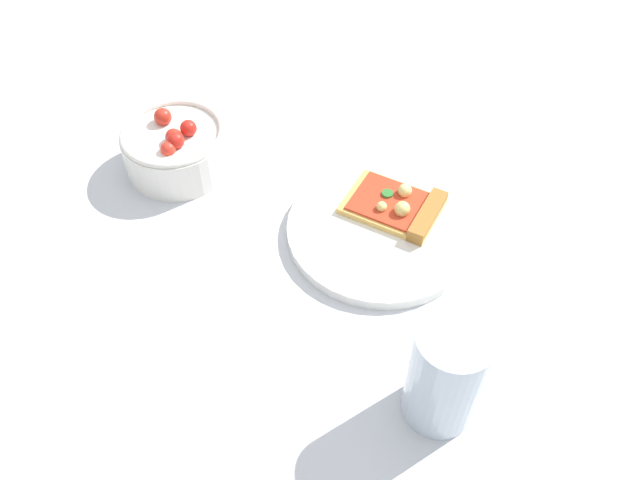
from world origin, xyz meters
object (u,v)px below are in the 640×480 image
Objects in this scene: soda_glass at (445,378)px; plate at (379,231)px; pizza_slice_main at (400,207)px; salad_bowl at (176,148)px.

plate is at bearing 65.80° from soda_glass.
pizza_slice_main is 1.01× the size of salad_bowl.
plate is 1.66× the size of salad_bowl.
soda_glass reaches higher than plate.
salad_bowl is at bearing 95.97° from soda_glass.
pizza_slice_main reaches higher than plate.
soda_glass is (0.05, -0.45, 0.02)m from salad_bowl.
plate is 1.78× the size of soda_glass.
pizza_slice_main is at bearing 58.87° from soda_glass.
pizza_slice_main is 0.30m from salad_bowl.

